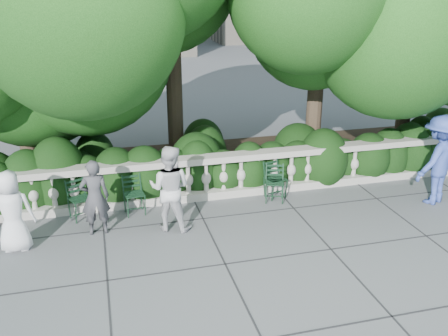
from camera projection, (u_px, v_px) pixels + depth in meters
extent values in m
plane|color=#4D4F54|center=(237.00, 234.00, 9.65)|extent=(90.00, 90.00, 0.00)
cube|color=#9E998E|center=(215.00, 193.00, 11.25)|extent=(12.00, 0.32, 0.18)
cube|color=#9E998E|center=(215.00, 158.00, 10.95)|extent=(12.00, 0.36, 0.14)
cube|color=#9E998E|center=(439.00, 155.00, 12.47)|extent=(0.44, 0.44, 1.00)
cylinder|color=#3F3023|center=(27.00, 131.00, 11.29)|extent=(0.40, 0.40, 2.80)
ellipsoid|color=#11370F|center=(8.00, 29.00, 10.08)|extent=(5.28, 5.28, 3.96)
cylinder|color=#3F3023|center=(175.00, 103.00, 12.55)|extent=(0.40, 0.40, 3.40)
cylinder|color=#3F3023|center=(314.00, 109.00, 12.81)|extent=(0.40, 0.40, 3.00)
ellipsoid|color=#11370F|center=(329.00, 11.00, 11.53)|extent=(5.52, 5.52, 4.14)
cylinder|color=#3F3023|center=(405.00, 105.00, 14.04)|extent=(0.40, 0.40, 2.60)
ellipsoid|color=#11370F|center=(424.00, 29.00, 12.93)|extent=(4.80, 4.80, 3.60)
imported|color=white|center=(12.00, 211.00, 8.84)|extent=(0.79, 0.55, 1.52)
imported|color=#3C3B40|center=(95.00, 197.00, 9.44)|extent=(0.56, 0.37, 1.50)
imported|color=silver|center=(170.00, 188.00, 9.59)|extent=(1.03, 0.94, 1.71)
imported|color=#354BA1|center=(438.00, 160.00, 10.70)|extent=(1.45, 1.16, 1.97)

